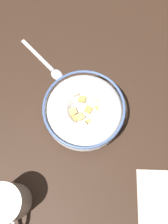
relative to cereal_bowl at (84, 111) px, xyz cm
name	(u,v)px	position (x,y,z in cm)	size (l,w,h in cm)	color
ground_plane	(84,117)	(0.00, -0.01, -4.41)	(117.18, 117.18, 2.00)	#332116
cereal_bowl	(84,111)	(0.00, 0.00, 0.00)	(18.48, 18.48, 6.35)	white
spoon	(49,66)	(-14.75, -6.95, -3.09)	(14.23, 10.50, 0.80)	#B7B7BC
coffee_mug	(8,203)	(17.19, -17.97, 1.34)	(10.72, 7.66, 9.49)	white
folded_napkin	(156,202)	(21.84, 12.48, -3.26)	(13.46, 8.08, 0.30)	beige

